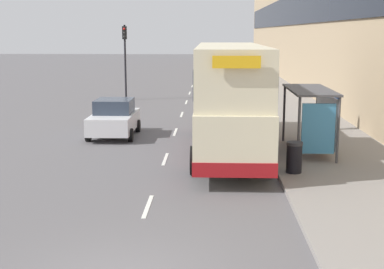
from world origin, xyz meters
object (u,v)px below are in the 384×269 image
Objects in this scene: double_decker_bus_near at (230,96)px; car_0 at (114,118)px; pedestrian_1 at (335,111)px; litter_bin at (294,157)px; bus_shelter at (315,109)px; traffic_light_far_kerb at (125,50)px.

double_decker_bus_near reaches higher than car_0.
pedestrian_1 is 8.84m from litter_bin.
double_decker_bus_near reaches higher than bus_shelter.
car_0 is 13.96m from traffic_light_far_kerb.
bus_shelter is 0.79× the size of traffic_light_far_kerb.
double_decker_bus_near is at bearing -67.81° from traffic_light_far_kerb.
bus_shelter is 3.37m from double_decker_bus_near.
traffic_light_far_kerb is at bearing 112.19° from double_decker_bus_near.
car_0 is 10.04m from litter_bin.
litter_bin is at bearing 136.90° from car_0.
double_decker_bus_near is 18.25m from traffic_light_far_kerb.
double_decker_bus_near is at bearing 148.24° from car_0.
pedestrian_1 is at bearing -45.20° from traffic_light_far_kerb.
traffic_light_far_kerb reaches higher than bus_shelter.
car_0 is 0.73× the size of traffic_light_far_kerb.
traffic_light_far_kerb is (-12.15, 12.24, 2.50)m from pedestrian_1.
pedestrian_1 is (1.98, 5.18, -0.82)m from bus_shelter.
car_0 is (-8.55, 3.82, -1.02)m from bus_shelter.
litter_bin is at bearing -60.09° from double_decker_bus_near.
bus_shelter is at bearing 155.96° from car_0.
car_0 is at bearing 148.24° from double_decker_bus_near.
litter_bin is at bearing -66.38° from traffic_light_far_kerb.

